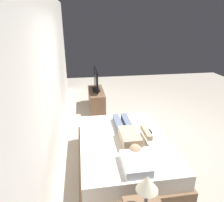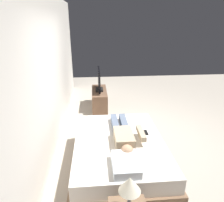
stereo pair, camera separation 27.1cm
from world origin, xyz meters
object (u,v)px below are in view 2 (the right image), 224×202
object	(u,v)px
person	(124,134)
lamp	(130,185)
bed	(119,155)
remote	(146,132)
pillow	(125,164)
tv	(99,80)
tv_stand	(99,99)

from	to	relation	value
person	lamp	xyz separation A→B (m)	(-1.31, 0.13, 0.23)
bed	remote	bearing A→B (deg)	-69.32
pillow	remote	world-z (taller)	pillow
pillow	lamp	size ratio (longest dim) A/B	1.14
tv	lamp	distance (m)	3.90
pillow	person	bearing A→B (deg)	-5.92
bed	tv_stand	distance (m)	2.63
tv_stand	tv	size ratio (longest dim) A/B	1.25
tv	remote	bearing A→B (deg)	-163.64
pillow	tv	xyz separation A→B (m)	(3.28, 0.24, 0.18)
person	remote	bearing A→B (deg)	-69.53
remote	tv_stand	bearing A→B (deg)	16.36
tv	lamp	size ratio (longest dim) A/B	2.10
bed	remote	xyz separation A→B (m)	(0.18, -0.48, 0.29)
person	lamp	distance (m)	1.34
tv_stand	tv	distance (m)	0.53
bed	person	distance (m)	0.37
pillow	tv	distance (m)	3.29
person	lamp	size ratio (longest dim) A/B	3.00
tv	tv_stand	bearing A→B (deg)	0.00
pillow	tv_stand	distance (m)	3.31
bed	remote	world-z (taller)	remote
remote	tv	distance (m)	2.55
bed	pillow	bearing A→B (deg)	-180.00
lamp	person	bearing A→B (deg)	-5.60
remote	tv_stand	world-z (taller)	remote
bed	pillow	world-z (taller)	pillow
pillow	tv_stand	size ratio (longest dim) A/B	0.44
pillow	lamp	world-z (taller)	lamp
lamp	tv	bearing A→B (deg)	2.66
pillow	tv	world-z (taller)	tv
pillow	tv	size ratio (longest dim) A/B	0.55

